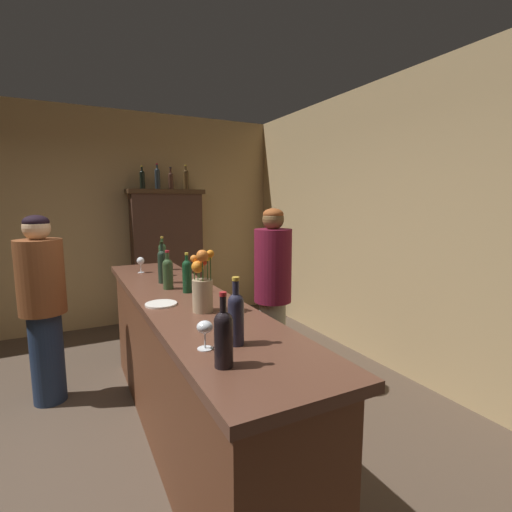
% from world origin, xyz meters
% --- Properties ---
extents(floor, '(7.45, 7.45, 0.00)m').
position_xyz_m(floor, '(0.00, 0.00, 0.00)').
color(floor, brown).
rests_on(floor, ground).
extents(wall_back, '(5.70, 0.12, 2.87)m').
position_xyz_m(wall_back, '(0.00, 2.93, 1.44)').
color(wall_back, tan).
rests_on(wall_back, ground).
extents(wall_right, '(0.12, 5.85, 2.87)m').
position_xyz_m(wall_right, '(2.85, 0.00, 1.44)').
color(wall_right, tan).
rests_on(wall_right, ground).
extents(bar_counter, '(0.61, 3.02, 1.04)m').
position_xyz_m(bar_counter, '(0.64, -0.00, 0.52)').
color(bar_counter, brown).
rests_on(bar_counter, ground).
extents(display_cabinet, '(1.01, 0.36, 1.85)m').
position_xyz_m(display_cabinet, '(1.18, 2.66, 0.96)').
color(display_cabinet, '#442B21').
rests_on(display_cabinet, ground).
extents(wine_bottle_merlot, '(0.08, 0.08, 0.30)m').
position_xyz_m(wine_bottle_merlot, '(0.47, -1.13, 1.16)').
color(wine_bottle_merlot, black).
rests_on(wine_bottle_merlot, bar_counter).
extents(wine_bottle_riesling, '(0.07, 0.07, 0.32)m').
position_xyz_m(wine_bottle_riesling, '(0.75, 1.09, 1.18)').
color(wine_bottle_riesling, '#2C4F2C').
rests_on(wine_bottle_riesling, bar_counter).
extents(wine_bottle_rose, '(0.07, 0.07, 0.33)m').
position_xyz_m(wine_bottle_rose, '(0.61, 0.51, 1.19)').
color(wine_bottle_rose, '#203225').
rests_on(wine_bottle_rose, bar_counter).
extents(wine_bottle_syrah, '(0.07, 0.07, 0.31)m').
position_xyz_m(wine_bottle_syrah, '(0.60, -0.94, 1.17)').
color(wine_bottle_syrah, '#242436').
rests_on(wine_bottle_syrah, bar_counter).
extents(wine_bottle_malbec, '(0.07, 0.07, 0.29)m').
position_xyz_m(wine_bottle_malbec, '(0.69, 0.11, 1.17)').
color(wine_bottle_malbec, '#143B20').
rests_on(wine_bottle_malbec, bar_counter).
extents(wine_bottle_chardonnay, '(0.08, 0.08, 0.29)m').
position_xyz_m(wine_bottle_chardonnay, '(0.60, 0.28, 1.17)').
color(wine_bottle_chardonnay, '#2F4727').
rests_on(wine_bottle_chardonnay, bar_counter).
extents(wine_glass_front, '(0.06, 0.06, 0.15)m').
position_xyz_m(wine_glass_front, '(0.69, 0.79, 1.15)').
color(wine_glass_front, white).
rests_on(wine_glass_front, bar_counter).
extents(wine_glass_mid, '(0.07, 0.07, 0.13)m').
position_xyz_m(wine_glass_mid, '(0.46, -0.93, 1.13)').
color(wine_glass_mid, white).
rests_on(wine_glass_mid, bar_counter).
extents(wine_glass_rear, '(0.07, 0.07, 0.14)m').
position_xyz_m(wine_glass_rear, '(0.54, 1.03, 1.14)').
color(wine_glass_rear, white).
rests_on(wine_glass_rear, bar_counter).
extents(flower_arrangement, '(0.13, 0.15, 0.37)m').
position_xyz_m(flower_arrangement, '(0.64, -0.39, 1.20)').
color(flower_arrangement, tan).
rests_on(flower_arrangement, bar_counter).
extents(cheese_plate, '(0.20, 0.20, 0.01)m').
position_xyz_m(cheese_plate, '(0.45, -0.13, 1.04)').
color(cheese_plate, white).
rests_on(cheese_plate, bar_counter).
extents(display_bottle_left, '(0.07, 0.07, 0.30)m').
position_xyz_m(display_bottle_left, '(0.88, 2.66, 1.98)').
color(display_bottle_left, black).
rests_on(display_bottle_left, display_cabinet).
extents(display_bottle_midleft, '(0.07, 0.07, 0.34)m').
position_xyz_m(display_bottle_midleft, '(1.08, 2.66, 2.00)').
color(display_bottle_midleft, '#242C32').
rests_on(display_bottle_midleft, display_cabinet).
extents(display_bottle_center, '(0.07, 0.07, 0.30)m').
position_xyz_m(display_bottle_center, '(1.26, 2.66, 1.97)').
color(display_bottle_center, '#41271C').
rests_on(display_bottle_center, display_cabinet).
extents(display_bottle_midright, '(0.07, 0.07, 0.34)m').
position_xyz_m(display_bottle_midright, '(1.47, 2.66, 2.00)').
color(display_bottle_midright, '#49331A').
rests_on(display_bottle_midright, display_cabinet).
extents(patron_tall, '(0.36, 0.36, 1.58)m').
position_xyz_m(patron_tall, '(-0.26, 1.01, 0.87)').
color(patron_tall, '#202F4D').
rests_on(patron_tall, ground).
extents(bartender, '(0.31, 0.31, 1.63)m').
position_xyz_m(bartender, '(1.47, 0.25, 0.90)').
color(bartender, '#9C9883').
rests_on(bartender, ground).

